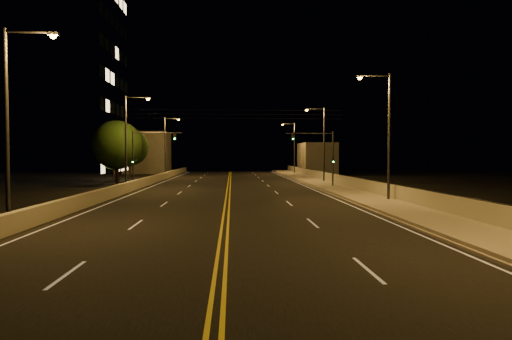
{
  "coord_description": "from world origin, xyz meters",
  "views": [
    {
      "loc": [
        0.36,
        -11.24,
        3.52
      ],
      "look_at": [
        2.0,
        18.0,
        2.5
      ],
      "focal_mm": 30.0,
      "sensor_mm": 36.0,
      "label": 1
    }
  ],
  "objects": [
    {
      "name": "streetlight_4",
      "position": [
        -9.93,
        9.46,
        5.42
      ],
      "size": [
        2.55,
        0.28,
        9.42
      ],
      "color": "#2D2D33",
      "rests_on": "ground"
    },
    {
      "name": "parapet_rail",
      "position": [
        12.45,
        20.0,
        1.33
      ],
      "size": [
        0.06,
        120.0,
        0.06
      ],
      "primitive_type": "cylinder",
      "rotation": [
        1.57,
        0.0,
        0.0
      ],
      "color": "black",
      "rests_on": "parapet_wall"
    },
    {
      "name": "sidewalk",
      "position": [
        10.8,
        20.0,
        0.15
      ],
      "size": [
        3.6,
        120.0,
        0.3
      ],
      "primitive_type": "cube",
      "color": "gray",
      "rests_on": "ground"
    },
    {
      "name": "road",
      "position": [
        0.0,
        20.0,
        0.01
      ],
      "size": [
        18.0,
        120.0,
        0.02
      ],
      "primitive_type": "cube",
      "color": "black",
      "rests_on": "ground"
    },
    {
      "name": "streetlight_6",
      "position": [
        -9.93,
        56.71,
        5.42
      ],
      "size": [
        2.55,
        0.28,
        9.42
      ],
      "color": "#2D2D33",
      "rests_on": "ground"
    },
    {
      "name": "lane_markings",
      "position": [
        0.0,
        19.93,
        0.02
      ],
      "size": [
        17.32,
        116.0,
        0.0
      ],
      "color": "silver",
      "rests_on": "road"
    },
    {
      "name": "streetlight_1",
      "position": [
        11.53,
        19.35,
        5.42
      ],
      "size": [
        2.55,
        0.28,
        9.42
      ],
      "color": "#2D2D33",
      "rests_on": "ground"
    },
    {
      "name": "parapet_wall",
      "position": [
        12.45,
        20.0,
        0.8
      ],
      "size": [
        0.3,
        120.0,
        1.0
      ],
      "primitive_type": "cube",
      "color": "#A8A18C",
      "rests_on": "sidewalk"
    },
    {
      "name": "distant_building_left",
      "position": [
        -16.0,
        72.63,
        3.98
      ],
      "size": [
        8.0,
        8.0,
        7.95
      ],
      "primitive_type": "cube",
      "color": "slate",
      "rests_on": "ground"
    },
    {
      "name": "jersey_barrier",
      "position": [
        -9.56,
        20.0,
        0.47
      ],
      "size": [
        0.45,
        120.0,
        0.95
      ],
      "primitive_type": "cube",
      "color": "#A8A18C",
      "rests_on": "ground"
    },
    {
      "name": "streetlight_2",
      "position": [
        11.53,
        41.4,
        5.42
      ],
      "size": [
        2.55,
        0.28,
        9.42
      ],
      "color": "#2D2D33",
      "rests_on": "ground"
    },
    {
      "name": "traffic_signal_left",
      "position": [
        -8.79,
        33.35,
        3.81
      ],
      "size": [
        5.11,
        0.31,
        6.01
      ],
      "color": "#2D2D33",
      "rests_on": "ground"
    },
    {
      "name": "tree_0",
      "position": [
        -12.41,
        37.08,
        4.64
      ],
      "size": [
        5.44,
        5.44,
        7.37
      ],
      "color": "black",
      "rests_on": "ground"
    },
    {
      "name": "streetlight_5",
      "position": [
        -9.93,
        32.02,
        5.42
      ],
      "size": [
        2.55,
        0.28,
        9.42
      ],
      "color": "#2D2D33",
      "rests_on": "ground"
    },
    {
      "name": "traffic_signal_right",
      "position": [
        9.99,
        33.35,
        3.81
      ],
      "size": [
        5.11,
        0.31,
        6.01
      ],
      "color": "#2D2D33",
      "rests_on": "ground"
    },
    {
      "name": "tree_2",
      "position": [
        -14.65,
        52.29,
        4.71
      ],
      "size": [
        5.51,
        5.51,
        7.47
      ],
      "color": "black",
      "rests_on": "ground"
    },
    {
      "name": "distant_building_right",
      "position": [
        16.5,
        69.45,
        2.91
      ],
      "size": [
        6.0,
        10.0,
        5.82
      ],
      "primitive_type": "cube",
      "color": "slate",
      "rests_on": "ground"
    },
    {
      "name": "tree_1",
      "position": [
        -14.7,
        44.59,
        3.91
      ],
      "size": [
        4.58,
        4.58,
        6.21
      ],
      "color": "black",
      "rests_on": "ground"
    },
    {
      "name": "building_tower",
      "position": [
        -27.79,
        49.15,
        15.88
      ],
      "size": [
        24.0,
        15.0,
        32.91
      ],
      "color": "slate",
      "rests_on": "ground"
    },
    {
      "name": "streetlight_3",
      "position": [
        11.53,
        66.66,
        5.42
      ],
      "size": [
        2.55,
        0.28,
        9.42
      ],
      "color": "#2D2D33",
      "rests_on": "ground"
    },
    {
      "name": "ground",
      "position": [
        0.0,
        0.0,
        0.0
      ],
      "size": [
        160.0,
        160.0,
        0.0
      ],
      "primitive_type": "plane",
      "color": "black",
      "rests_on": "ground"
    },
    {
      "name": "curb",
      "position": [
        8.93,
        20.0,
        0.07
      ],
      "size": [
        0.14,
        120.0,
        0.15
      ],
      "primitive_type": "cube",
      "color": "gray",
      "rests_on": "ground"
    },
    {
      "name": "overhead_wires",
      "position": [
        0.0,
        29.5,
        7.4
      ],
      "size": [
        22.0,
        0.03,
        0.83
      ],
      "color": "black"
    }
  ]
}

